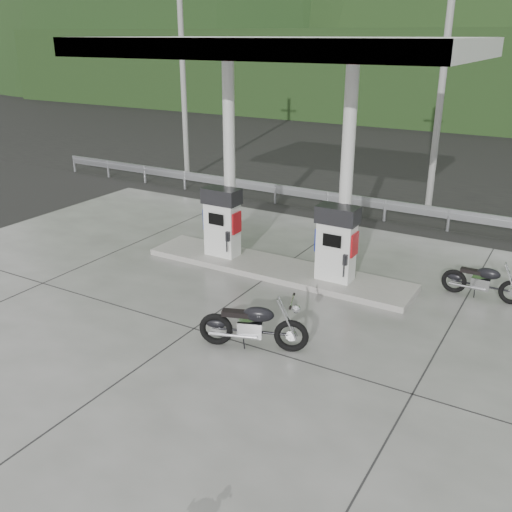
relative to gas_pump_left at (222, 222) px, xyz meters
The scene contains 15 objects.
ground 3.16m from the gas_pump_left, 57.38° to the right, with size 160.00×160.00×0.00m, color black.
forecourt_apron 3.15m from the gas_pump_left, 57.38° to the right, with size 18.00×14.00×0.02m, color slate.
pump_island 1.87m from the gas_pump_left, ahead, with size 7.00×1.40×0.15m, color gray.
gas_pump_left is the anchor object (origin of this frame).
gas_pump_right 3.20m from the gas_pump_left, ahead, with size 0.95×0.55×1.80m, color white, non-canonical shape.
canopy_column_left 1.65m from the gas_pump_left, 90.00° to the left, with size 0.30×0.30×5.00m, color silver.
canopy_column_right 3.60m from the gas_pump_left, ahead, with size 0.30×0.30×5.00m, color silver.
canopy_roof 4.59m from the gas_pump_left, ahead, with size 8.50×5.00×0.40m, color silver.
guardrail 5.74m from the gas_pump_left, 73.78° to the left, with size 26.00×0.16×1.42m, color #96999E, non-canonical shape.
road 9.20m from the gas_pump_left, 79.92° to the left, with size 60.00×7.00×0.01m, color black.
utility_pole_a 9.93m from the gas_pump_left, 132.44° to the left, with size 0.22×0.22×8.00m, color gray.
utility_pole_b 8.40m from the gas_pump_left, 62.78° to the left, with size 0.22×0.22×8.00m, color gray.
tree_band 27.61m from the gas_pump_left, 86.67° to the left, with size 80.00×6.00×6.00m, color black.
motorcycle_left 4.68m from the gas_pump_left, 49.37° to the right, with size 1.97×0.62×0.94m, color black, non-canonical shape.
motorcycle_right 6.49m from the gas_pump_left, ahead, with size 1.70×0.54×0.80m, color black, non-canonical shape.
Camera 1 is at (6.30, -9.24, 5.63)m, focal length 40.00 mm.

